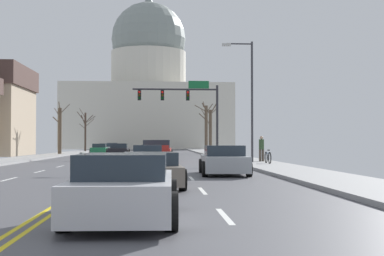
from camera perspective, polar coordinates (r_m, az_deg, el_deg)
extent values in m
cube|color=#4D4D52|center=(34.30, -7.34, -3.93)|extent=(14.00, 180.00, 0.06)
cube|color=yellow|center=(34.31, -7.54, -3.88)|extent=(0.10, 176.40, 0.00)
cube|color=yellow|center=(34.29, -7.14, -3.88)|extent=(0.10, 176.40, 0.00)
cube|color=silver|center=(10.28, 3.57, -9.52)|extent=(0.12, 2.20, 0.00)
cube|color=silver|center=(15.42, 1.14, -6.84)|extent=(0.12, 2.20, 0.00)
cube|color=silver|center=(20.59, -0.06, -5.49)|extent=(0.12, 2.20, 0.00)
cube|color=silver|center=(25.77, -0.78, -4.69)|extent=(0.12, 2.20, 0.00)
cube|color=silver|center=(30.96, -1.25, -4.15)|extent=(0.12, 2.20, 0.00)
cube|color=silver|center=(36.15, -1.59, -3.77)|extent=(0.12, 2.20, 0.00)
cube|color=silver|center=(41.34, -1.84, -3.48)|extent=(0.12, 2.20, 0.00)
cube|color=silver|center=(46.54, -2.04, -3.26)|extent=(0.12, 2.20, 0.00)
cube|color=silver|center=(51.73, -2.20, -3.08)|extent=(0.12, 2.20, 0.00)
cube|color=silver|center=(56.93, -2.33, -2.93)|extent=(0.12, 2.20, 0.00)
cube|color=silver|center=(62.13, -2.43, -2.81)|extent=(0.12, 2.20, 0.00)
cube|color=silver|center=(67.32, -2.52, -2.71)|extent=(0.12, 2.20, 0.00)
cube|color=silver|center=(72.52, -2.60, -2.62)|extent=(0.12, 2.20, 0.00)
cube|color=silver|center=(77.72, -2.67, -2.55)|extent=(0.12, 2.20, 0.00)
cube|color=silver|center=(82.92, -2.73, -2.48)|extent=(0.12, 2.20, 0.00)
cube|color=silver|center=(88.12, -2.78, -2.42)|extent=(0.12, 2.20, 0.00)
cube|color=silver|center=(93.32, -2.82, -2.37)|extent=(0.12, 2.20, 0.00)
cube|color=silver|center=(98.52, -2.86, -2.32)|extent=(0.12, 2.20, 0.00)
cube|color=silver|center=(21.33, -19.26, -5.27)|extent=(0.12, 2.20, 0.00)
cube|color=silver|center=(26.37, -16.20, -4.55)|extent=(0.12, 2.20, 0.00)
cube|color=silver|center=(31.46, -14.13, -4.06)|extent=(0.12, 2.20, 0.00)
cube|color=silver|center=(36.58, -12.64, -3.70)|extent=(0.12, 2.20, 0.00)
cube|color=silver|center=(41.72, -11.52, -3.43)|extent=(0.12, 2.20, 0.00)
cube|color=silver|center=(46.87, -10.64, -3.22)|extent=(0.12, 2.20, 0.00)
cube|color=silver|center=(52.03, -9.94, -3.05)|extent=(0.12, 2.20, 0.00)
cube|color=silver|center=(57.20, -9.36, -2.91)|extent=(0.12, 2.20, 0.00)
cube|color=silver|center=(62.38, -8.88, -2.79)|extent=(0.12, 2.20, 0.00)
cube|color=silver|center=(67.56, -8.48, -2.69)|extent=(0.12, 2.20, 0.00)
cube|color=silver|center=(72.74, -8.13, -2.61)|extent=(0.12, 2.20, 0.00)
cube|color=silver|center=(77.92, -7.83, -2.53)|extent=(0.12, 2.20, 0.00)
cube|color=silver|center=(83.11, -7.56, -2.47)|extent=(0.12, 2.20, 0.00)
cube|color=silver|center=(88.30, -7.33, -2.41)|extent=(0.12, 2.20, 0.00)
cube|color=silver|center=(93.48, -7.12, -2.36)|extent=(0.12, 2.20, 0.00)
cube|color=silver|center=(98.67, -6.93, -2.31)|extent=(0.12, 2.20, 0.00)
cube|color=gray|center=(34.79, 6.80, -3.73)|extent=(3.00, 180.00, 0.14)
cylinder|color=#28282D|center=(48.50, 2.76, 0.83)|extent=(0.22, 0.22, 6.52)
cylinder|color=#28282D|center=(48.42, -1.85, 4.22)|extent=(7.80, 0.16, 0.16)
cube|color=black|center=(48.42, -0.46, 3.56)|extent=(0.32, 0.28, 0.92)
sphere|color=red|center=(48.29, -0.45, 3.90)|extent=(0.22, 0.22, 0.22)
sphere|color=#332B05|center=(48.26, -0.45, 3.57)|extent=(0.22, 0.22, 0.22)
sphere|color=black|center=(48.24, -0.45, 3.24)|extent=(0.22, 0.22, 0.22)
cube|color=black|center=(48.35, -3.24, 3.57)|extent=(0.32, 0.28, 0.92)
sphere|color=red|center=(48.21, -3.24, 3.91)|extent=(0.22, 0.22, 0.22)
sphere|color=#332B05|center=(48.19, -3.24, 3.58)|extent=(0.22, 0.22, 0.22)
sphere|color=black|center=(48.17, -3.24, 3.25)|extent=(0.22, 0.22, 0.22)
cube|color=black|center=(48.38, -5.74, 3.57)|extent=(0.32, 0.28, 0.92)
sphere|color=red|center=(48.25, -5.74, 3.92)|extent=(0.22, 0.22, 0.22)
sphere|color=#332B05|center=(48.22, -5.75, 3.58)|extent=(0.22, 0.22, 0.22)
sphere|color=black|center=(48.20, -5.75, 3.25)|extent=(0.22, 0.22, 0.22)
cube|color=#146033|center=(48.60, 0.73, 4.73)|extent=(1.90, 0.06, 0.70)
cylinder|color=#333338|center=(33.93, 6.55, 2.87)|extent=(0.14, 0.14, 7.75)
cylinder|color=#333338|center=(34.28, 5.15, 9.10)|extent=(1.65, 0.09, 0.09)
cube|color=#B2B2AD|center=(34.15, 3.77, 9.02)|extent=(0.56, 0.24, 0.16)
cube|color=beige|center=(110.26, -4.76, 1.07)|extent=(33.25, 23.77, 12.71)
cylinder|color=beige|center=(111.17, -4.75, 6.30)|extent=(15.65, 15.65, 7.55)
sphere|color=gray|center=(112.23, -4.74, 9.58)|extent=(15.54, 15.54, 15.54)
cube|color=silver|center=(43.29, -4.31, -2.79)|extent=(2.02, 4.47, 0.58)
cube|color=#232D38|center=(43.11, -4.32, -2.11)|extent=(1.72, 1.94, 0.45)
cylinder|color=black|center=(44.71, -5.46, -2.92)|extent=(0.24, 0.65, 0.64)
cylinder|color=black|center=(44.63, -3.02, -2.92)|extent=(0.24, 0.65, 0.64)
cylinder|color=black|center=(41.97, -5.68, -3.01)|extent=(0.24, 0.65, 0.64)
cylinder|color=black|center=(41.89, -3.09, -3.02)|extent=(0.24, 0.65, 0.64)
cube|color=maroon|center=(36.82, -3.90, -2.79)|extent=(2.23, 5.34, 0.76)
cube|color=#1E2833|center=(37.55, -3.85, -1.75)|extent=(1.93, 1.86, 0.57)
cube|color=maroon|center=(34.24, -4.09, -2.07)|extent=(1.86, 0.17, 0.22)
cylinder|color=black|center=(38.46, -5.31, -3.03)|extent=(0.31, 0.81, 0.80)
cylinder|color=black|center=(38.37, -2.29, -3.04)|extent=(0.31, 0.81, 0.80)
cylinder|color=black|center=(35.31, -5.66, -3.17)|extent=(0.31, 0.81, 0.80)
cylinder|color=black|center=(35.22, -2.37, -3.18)|extent=(0.31, 0.81, 0.80)
cube|color=#9EA3A8|center=(29.97, -4.86, -3.31)|extent=(1.86, 4.34, 0.64)
cube|color=#232D38|center=(29.72, -4.85, -2.28)|extent=(1.60, 1.87, 0.44)
cylinder|color=black|center=(31.32, -6.48, -3.53)|extent=(0.23, 0.64, 0.64)
cylinder|color=black|center=(31.32, -3.22, -3.54)|extent=(0.23, 0.64, 0.64)
cylinder|color=black|center=(28.65, -6.65, -3.72)|extent=(0.23, 0.64, 0.64)
cylinder|color=black|center=(28.65, -3.08, -3.73)|extent=(0.23, 0.64, 0.64)
cube|color=#9EA3A8|center=(22.93, 3.48, -3.85)|extent=(1.96, 4.44, 0.67)
cube|color=#232D38|center=(22.75, 3.52, -2.47)|extent=(1.67, 2.09, 0.45)
cylinder|color=black|center=(24.22, 1.03, -4.14)|extent=(0.24, 0.65, 0.64)
cylinder|color=black|center=(24.38, 5.33, -4.12)|extent=(0.24, 0.65, 0.64)
cylinder|color=black|center=(21.51, 1.39, -4.47)|extent=(0.24, 0.65, 0.64)
cylinder|color=black|center=(21.69, 6.22, -4.44)|extent=(0.24, 0.65, 0.64)
cube|color=#6B6056|center=(16.79, -4.57, -4.91)|extent=(2.01, 4.59, 0.55)
cube|color=#232D38|center=(16.46, -4.55, -3.32)|extent=(1.70, 1.98, 0.39)
cylinder|color=black|center=(18.21, -7.58, -5.00)|extent=(0.24, 0.65, 0.64)
cylinder|color=black|center=(18.24, -1.69, -5.01)|extent=(0.24, 0.65, 0.64)
cylinder|color=black|center=(15.41, -7.98, -5.64)|extent=(0.24, 0.65, 0.64)
cylinder|color=black|center=(15.44, -1.01, -5.65)|extent=(0.24, 0.65, 0.64)
cube|color=silver|center=(9.93, -7.26, -7.05)|extent=(1.83, 4.57, 0.63)
cube|color=#232D38|center=(9.54, -7.43, -4.08)|extent=(1.56, 2.15, 0.43)
cylinder|color=black|center=(11.43, -10.97, -7.09)|extent=(0.23, 0.64, 0.64)
cylinder|color=black|center=(11.30, -2.25, -7.18)|extent=(0.23, 0.64, 0.64)
cylinder|color=black|center=(8.68, -13.81, -8.86)|extent=(0.23, 0.64, 0.64)
cylinder|color=black|center=(8.51, -2.25, -9.05)|extent=(0.23, 0.64, 0.64)
cube|color=black|center=(54.02, -7.95, -2.50)|extent=(1.89, 4.54, 0.63)
cube|color=#232D38|center=(54.38, -7.92, -1.92)|extent=(1.66, 2.13, 0.46)
cylinder|color=black|center=(52.55, -7.04, -2.70)|extent=(0.22, 0.64, 0.64)
cylinder|color=black|center=(52.70, -9.09, -2.69)|extent=(0.22, 0.64, 0.64)
cylinder|color=black|center=(55.36, -6.87, -2.64)|extent=(0.22, 0.64, 0.64)
cylinder|color=black|center=(55.50, -8.81, -2.63)|extent=(0.22, 0.64, 0.64)
cube|color=#1E7247|center=(64.51, -10.06, -2.35)|extent=(1.91, 4.30, 0.56)
cube|color=#232D38|center=(64.86, -10.03, -1.89)|extent=(1.63, 1.94, 0.47)
cylinder|color=black|center=(63.14, -9.35, -2.48)|extent=(0.24, 0.65, 0.64)
cylinder|color=black|center=(63.28, -10.96, -2.47)|extent=(0.24, 0.65, 0.64)
cylinder|color=black|center=(65.76, -9.19, -2.44)|extent=(0.24, 0.65, 0.64)
cylinder|color=black|center=(65.91, -10.74, -2.44)|extent=(0.24, 0.65, 0.64)
cube|color=#9EA3A8|center=(72.87, -9.35, -2.25)|extent=(1.79, 4.21, 0.58)
cube|color=#232D38|center=(73.16, -9.32, -1.84)|extent=(1.57, 1.80, 0.46)
cylinder|color=black|center=(71.49, -8.74, -2.37)|extent=(0.22, 0.64, 0.64)
cylinder|color=black|center=(71.67, -10.16, -2.36)|extent=(0.22, 0.64, 0.64)
cylinder|color=black|center=(74.09, -8.56, -2.34)|extent=(0.22, 0.64, 0.64)
cylinder|color=black|center=(74.26, -9.93, -2.33)|extent=(0.22, 0.64, 0.64)
cube|color=silver|center=(86.50, -8.65, -2.10)|extent=(1.89, 4.58, 0.65)
cube|color=#232D38|center=(86.82, -8.63, -1.75)|extent=(1.63, 2.07, 0.42)
cylinder|color=black|center=(85.04, -8.11, -2.23)|extent=(0.23, 0.64, 0.64)
cylinder|color=black|center=(85.16, -9.32, -2.22)|extent=(0.23, 0.64, 0.64)
cylinder|color=black|center=(87.86, -8.00, -2.20)|extent=(0.23, 0.64, 0.64)
cylinder|color=black|center=(87.97, -9.17, -2.20)|extent=(0.23, 0.64, 0.64)
cylinder|color=brown|center=(58.72, 2.02, -0.38)|extent=(0.36, 0.36, 4.87)
cylinder|color=brown|center=(58.75, 1.55, 2.09)|extent=(1.04, 0.15, 1.37)
cylinder|color=brown|center=(59.27, 1.61, 1.98)|extent=(0.86, 1.09, 1.06)
cylinder|color=brown|center=(58.29, 2.08, 1.64)|extent=(0.13, 1.07, 0.62)
cylinder|color=brown|center=(58.43, 2.34, 2.09)|extent=(0.74, 0.99, 1.19)
cylinder|color=brown|center=(59.44, 2.44, 1.88)|extent=(1.09, 1.26, 0.98)
cylinder|color=brown|center=(58.03, 1.77, 0.67)|extent=(0.72, 1.46, 1.19)
cylinder|color=#423328|center=(73.05, -11.52, -0.42)|extent=(0.26, 0.26, 5.26)
cylinder|color=#423328|center=(73.11, -10.98, 0.90)|extent=(1.40, 0.27, 1.08)
cylinder|color=#423328|center=(73.56, -11.83, 1.58)|extent=(1.00, 0.78, 1.43)
cylinder|color=#423328|center=(72.84, -11.06, 0.57)|extent=(1.26, 0.41, 1.11)
cylinder|color=#423328|center=(73.39, -11.12, 0.99)|extent=(1.03, 0.80, 1.11)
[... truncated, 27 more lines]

